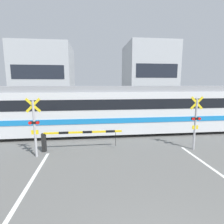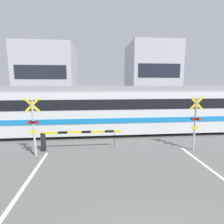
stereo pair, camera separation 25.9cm
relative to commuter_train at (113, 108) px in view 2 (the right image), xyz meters
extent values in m
cube|color=gray|center=(-0.14, -0.72, -1.73)|extent=(50.00, 0.10, 0.08)
cube|color=gray|center=(-0.14, 0.72, -1.73)|extent=(50.00, 0.10, 0.08)
cube|color=silver|center=(0.00, 0.00, -0.18)|extent=(18.28, 2.99, 2.71)
cube|color=gray|center=(0.00, 0.00, 1.35)|extent=(18.10, 2.63, 0.36)
cube|color=#197AC6|center=(0.00, 0.00, -0.59)|extent=(18.30, 3.05, 0.32)
cube|color=black|center=(0.00, 0.00, 0.43)|extent=(17.55, 3.03, 0.64)
cylinder|color=black|center=(-5.66, -0.72, -1.39)|extent=(0.76, 0.12, 0.76)
cylinder|color=black|center=(-5.66, 0.72, -1.39)|extent=(0.76, 0.12, 0.76)
cylinder|color=black|center=(5.67, -0.72, -1.39)|extent=(0.76, 0.12, 0.76)
cylinder|color=black|center=(5.67, 0.72, -1.39)|extent=(0.76, 0.12, 0.76)
cube|color=black|center=(-3.95, -3.14, -1.29)|extent=(0.20, 0.20, 0.96)
cube|color=yellow|center=(-1.93, -3.14, -0.81)|extent=(4.04, 0.09, 0.09)
cube|color=black|center=(-2.94, -3.14, -0.81)|extent=(0.48, 0.10, 0.10)
cube|color=black|center=(-1.73, -3.14, -0.81)|extent=(0.48, 0.10, 0.10)
cube|color=black|center=(-0.52, -3.14, -0.81)|extent=(0.48, 0.10, 0.10)
cylinder|color=black|center=(-0.24, -3.14, -1.24)|extent=(0.02, 0.02, 0.77)
cube|color=black|center=(3.67, 2.87, -1.29)|extent=(0.20, 0.20, 0.96)
cube|color=yellow|center=(1.65, 2.87, -0.81)|extent=(4.04, 0.09, 0.09)
cube|color=black|center=(2.66, 2.87, -0.81)|extent=(0.48, 0.10, 0.10)
cube|color=black|center=(1.45, 2.87, -0.81)|extent=(0.48, 0.10, 0.10)
cube|color=black|center=(0.23, 2.87, -0.81)|extent=(0.48, 0.10, 0.10)
cylinder|color=black|center=(-0.05, 2.87, -1.24)|extent=(0.02, 0.02, 0.77)
cylinder|color=#B2B2B7|center=(-4.15, -3.77, -0.41)|extent=(0.11, 0.11, 2.71)
cube|color=yellow|center=(-4.15, -3.77, 0.73)|extent=(0.68, 0.04, 0.68)
cube|color=yellow|center=(-4.15, -3.77, 0.73)|extent=(0.68, 0.04, 0.68)
cube|color=black|center=(-4.15, -3.77, -0.09)|extent=(0.44, 0.12, 0.12)
cylinder|color=red|center=(-4.32, -3.85, -0.09)|extent=(0.15, 0.03, 0.15)
cylinder|color=red|center=(-3.98, -3.85, -0.09)|extent=(0.15, 0.03, 0.15)
cube|color=yellow|center=(-4.15, -3.79, -0.55)|extent=(0.32, 0.03, 0.20)
cylinder|color=#B2B2B7|center=(3.87, -3.77, -0.41)|extent=(0.11, 0.11, 2.71)
cube|color=yellow|center=(3.87, -3.77, 0.73)|extent=(0.68, 0.04, 0.68)
cube|color=yellow|center=(3.87, -3.77, 0.73)|extent=(0.68, 0.04, 0.68)
cube|color=black|center=(3.87, -3.77, -0.09)|extent=(0.44, 0.12, 0.12)
cylinder|color=red|center=(3.70, -3.85, -0.09)|extent=(0.15, 0.03, 0.15)
cylinder|color=red|center=(4.04, -3.85, -0.09)|extent=(0.15, 0.03, 0.15)
cube|color=yellow|center=(3.87, -3.79, -0.55)|extent=(0.32, 0.03, 0.20)
cylinder|color=#33384C|center=(-0.62, 4.87, -1.36)|extent=(0.13, 0.13, 0.81)
cylinder|color=#33384C|center=(-0.48, 4.87, -1.36)|extent=(0.13, 0.13, 0.81)
cube|color=#386647|center=(-0.55, 4.87, -0.64)|extent=(0.38, 0.22, 0.64)
sphere|color=tan|center=(-0.55, 4.87, -0.21)|extent=(0.22, 0.22, 0.22)
cube|color=#B2B7BC|center=(-8.20, 15.54, 2.70)|extent=(7.78, 7.86, 8.93)
cube|color=#1E232D|center=(-8.20, 11.60, 3.15)|extent=(6.54, 0.03, 1.79)
cube|color=#B2B7BC|center=(7.55, 15.54, 2.97)|extent=(7.05, 7.86, 9.46)
cube|color=#1E232D|center=(7.55, 11.60, 3.44)|extent=(5.93, 0.03, 1.89)
camera|label=1|loc=(-1.49, -12.08, 1.72)|focal=28.00mm
camera|label=2|loc=(-1.23, -12.11, 1.72)|focal=28.00mm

